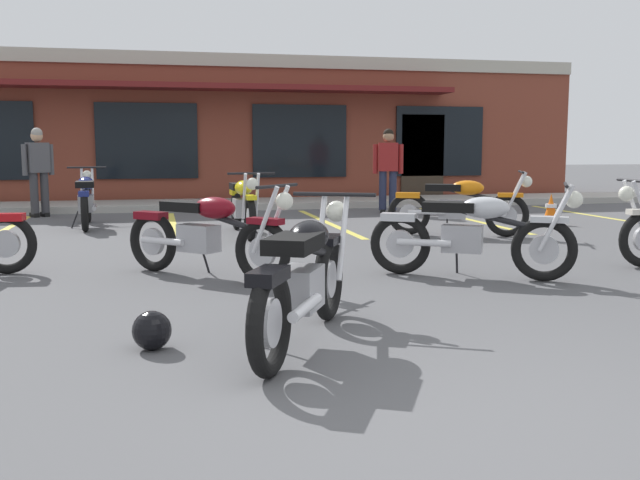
{
  "coord_description": "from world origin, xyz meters",
  "views": [
    {
      "loc": [
        -1.59,
        -2.85,
        1.34
      ],
      "look_at": [
        -0.26,
        3.04,
        0.55
      ],
      "focal_mm": 40.65,
      "sensor_mm": 36.0,
      "label": 1
    }
  ],
  "objects_px": {
    "motorcycle_orange_scrambler": "(473,233)",
    "helmet_on_pavement": "(152,330)",
    "motorcycle_cream_vintage": "(86,199)",
    "motorcycle_blue_standard": "(243,204)",
    "motorcycle_black_cruiser": "(206,233)",
    "motorcycle_red_sportbike": "(459,205)",
    "traffic_cone": "(551,209)",
    "person_in_black_shirt": "(38,167)",
    "motorcycle_foreground_classic": "(305,276)",
    "person_in_shorts_foreground": "(388,165)"
  },
  "relations": [
    {
      "from": "motorcycle_blue_standard",
      "to": "helmet_on_pavement",
      "type": "distance_m",
      "value": 6.22
    },
    {
      "from": "motorcycle_foreground_classic",
      "to": "helmet_on_pavement",
      "type": "height_order",
      "value": "motorcycle_foreground_classic"
    },
    {
      "from": "motorcycle_red_sportbike",
      "to": "helmet_on_pavement",
      "type": "distance_m",
      "value": 6.9
    },
    {
      "from": "motorcycle_blue_standard",
      "to": "traffic_cone",
      "type": "height_order",
      "value": "motorcycle_blue_standard"
    },
    {
      "from": "person_in_black_shirt",
      "to": "helmet_on_pavement",
      "type": "distance_m",
      "value": 9.96
    },
    {
      "from": "motorcycle_orange_scrambler",
      "to": "person_in_black_shirt",
      "type": "xyz_separation_m",
      "value": [
        -5.27,
        7.72,
        0.49
      ]
    },
    {
      "from": "motorcycle_black_cruiser",
      "to": "traffic_cone",
      "type": "distance_m",
      "value": 7.2
    },
    {
      "from": "motorcycle_orange_scrambler",
      "to": "helmet_on_pavement",
      "type": "xyz_separation_m",
      "value": [
        -3.18,
        -1.98,
        -0.33
      ]
    },
    {
      "from": "motorcycle_foreground_classic",
      "to": "person_in_shorts_foreground",
      "type": "distance_m",
      "value": 9.75
    },
    {
      "from": "helmet_on_pavement",
      "to": "traffic_cone",
      "type": "height_order",
      "value": "traffic_cone"
    },
    {
      "from": "motorcycle_blue_standard",
      "to": "motorcycle_orange_scrambler",
      "type": "height_order",
      "value": "same"
    },
    {
      "from": "motorcycle_black_cruiser",
      "to": "motorcycle_blue_standard",
      "type": "distance_m",
      "value": 3.57
    },
    {
      "from": "person_in_black_shirt",
      "to": "motorcycle_red_sportbike",
      "type": "bearing_deg",
      "value": -34.16
    },
    {
      "from": "motorcycle_red_sportbike",
      "to": "motorcycle_foreground_classic",
      "type": "bearing_deg",
      "value": -122.89
    },
    {
      "from": "motorcycle_red_sportbike",
      "to": "helmet_on_pavement",
      "type": "bearing_deg",
      "value": -130.31
    },
    {
      "from": "person_in_shorts_foreground",
      "to": "helmet_on_pavement",
      "type": "height_order",
      "value": "person_in_shorts_foreground"
    },
    {
      "from": "motorcycle_red_sportbike",
      "to": "traffic_cone",
      "type": "height_order",
      "value": "motorcycle_red_sportbike"
    },
    {
      "from": "motorcycle_black_cruiser",
      "to": "motorcycle_blue_standard",
      "type": "xyz_separation_m",
      "value": [
        0.78,
        3.49,
        0.0
      ]
    },
    {
      "from": "helmet_on_pavement",
      "to": "person_in_black_shirt",
      "type": "bearing_deg",
      "value": 102.18
    },
    {
      "from": "person_in_black_shirt",
      "to": "helmet_on_pavement",
      "type": "xyz_separation_m",
      "value": [
        2.09,
        -9.7,
        -0.82
      ]
    },
    {
      "from": "motorcycle_red_sportbike",
      "to": "motorcycle_blue_standard",
      "type": "xyz_separation_m",
      "value": [
        -3.14,
        0.82,
        0.0
      ]
    },
    {
      "from": "traffic_cone",
      "to": "motorcycle_red_sportbike",
      "type": "bearing_deg",
      "value": -152.41
    },
    {
      "from": "motorcycle_red_sportbike",
      "to": "person_in_black_shirt",
      "type": "relative_size",
      "value": 1.19
    },
    {
      "from": "motorcycle_red_sportbike",
      "to": "person_in_shorts_foreground",
      "type": "distance_m",
      "value": 3.77
    },
    {
      "from": "motorcycle_foreground_classic",
      "to": "traffic_cone",
      "type": "bearing_deg",
      "value": 48.96
    },
    {
      "from": "motorcycle_foreground_classic",
      "to": "motorcycle_blue_standard",
      "type": "height_order",
      "value": "same"
    },
    {
      "from": "motorcycle_orange_scrambler",
      "to": "motorcycle_red_sportbike",
      "type": "bearing_deg",
      "value": 68.61
    },
    {
      "from": "motorcycle_black_cruiser",
      "to": "person_in_shorts_foreground",
      "type": "bearing_deg",
      "value": 57.88
    },
    {
      "from": "motorcycle_red_sportbike",
      "to": "motorcycle_black_cruiser",
      "type": "relative_size",
      "value": 1.19
    },
    {
      "from": "motorcycle_orange_scrambler",
      "to": "motorcycle_cream_vintage",
      "type": "relative_size",
      "value": 0.9
    },
    {
      "from": "motorcycle_foreground_classic",
      "to": "person_in_black_shirt",
      "type": "xyz_separation_m",
      "value": [
        -3.11,
        9.77,
        0.49
      ]
    },
    {
      "from": "person_in_shorts_foreground",
      "to": "motorcycle_orange_scrambler",
      "type": "bearing_deg",
      "value": -101.2
    },
    {
      "from": "motorcycle_cream_vintage",
      "to": "helmet_on_pavement",
      "type": "distance_m",
      "value": 7.85
    },
    {
      "from": "motorcycle_red_sportbike",
      "to": "person_in_black_shirt",
      "type": "distance_m",
      "value": 7.93
    },
    {
      "from": "motorcycle_blue_standard",
      "to": "person_in_black_shirt",
      "type": "relative_size",
      "value": 1.26
    },
    {
      "from": "helmet_on_pavement",
      "to": "motorcycle_foreground_classic",
      "type": "bearing_deg",
      "value": -4.04
    },
    {
      "from": "motorcycle_foreground_classic",
      "to": "motorcycle_orange_scrambler",
      "type": "height_order",
      "value": "same"
    },
    {
      "from": "motorcycle_red_sportbike",
      "to": "motorcycle_cream_vintage",
      "type": "distance_m",
      "value": 6.08
    },
    {
      "from": "person_in_black_shirt",
      "to": "helmet_on_pavement",
      "type": "height_order",
      "value": "person_in_black_shirt"
    },
    {
      "from": "motorcycle_blue_standard",
      "to": "motorcycle_black_cruiser",
      "type": "bearing_deg",
      "value": -102.61
    },
    {
      "from": "motorcycle_red_sportbike",
      "to": "person_in_black_shirt",
      "type": "height_order",
      "value": "person_in_black_shirt"
    },
    {
      "from": "motorcycle_black_cruiser",
      "to": "motorcycle_cream_vintage",
      "type": "xyz_separation_m",
      "value": [
        -1.62,
        5.18,
        0.0
      ]
    },
    {
      "from": "motorcycle_foreground_classic",
      "to": "helmet_on_pavement",
      "type": "xyz_separation_m",
      "value": [
        -1.01,
        0.07,
        -0.33
      ]
    },
    {
      "from": "motorcycle_orange_scrambler",
      "to": "traffic_cone",
      "type": "xyz_separation_m",
      "value": [
        3.47,
        4.42,
        -0.2
      ]
    },
    {
      "from": "motorcycle_blue_standard",
      "to": "person_in_black_shirt",
      "type": "xyz_separation_m",
      "value": [
        -3.41,
        3.63,
        0.49
      ]
    },
    {
      "from": "motorcycle_black_cruiser",
      "to": "motorcycle_orange_scrambler",
      "type": "distance_m",
      "value": 2.71
    },
    {
      "from": "motorcycle_foreground_classic",
      "to": "person_in_black_shirt",
      "type": "bearing_deg",
      "value": 107.64
    },
    {
      "from": "motorcycle_blue_standard",
      "to": "helmet_on_pavement",
      "type": "relative_size",
      "value": 8.11
    },
    {
      "from": "motorcycle_black_cruiser",
      "to": "motorcycle_orange_scrambler",
      "type": "bearing_deg",
      "value": -12.89
    },
    {
      "from": "motorcycle_orange_scrambler",
      "to": "traffic_cone",
      "type": "relative_size",
      "value": 3.57
    }
  ]
}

